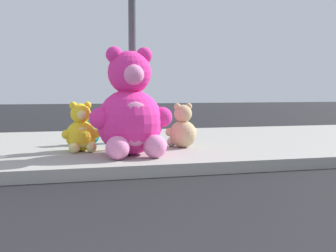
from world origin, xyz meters
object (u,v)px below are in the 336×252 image
Objects in this scene: sign_pole at (132,33)px; plush_red at (133,130)px; plush_pink_large at (130,112)px; plush_tan at (182,130)px; plush_teal at (89,131)px; plush_yellow at (81,131)px.

plush_red is at bearing 80.81° from sign_pole.
plush_pink_large is 1.10m from plush_tan.
plush_pink_large is 1.40m from plush_teal.
sign_pole is at bearing -99.19° from plush_red.
plush_teal is at bearing -168.11° from plush_red.
plush_red is 0.89× the size of plush_teal.
sign_pole is 1.27m from plush_pink_large.
plush_tan is (0.88, 0.58, -0.31)m from plush_pink_large.
plush_teal is (-0.60, 0.67, -1.48)m from sign_pole.
plush_pink_large reaches higher than plush_teal.
sign_pole reaches higher than plush_pink_large.
plush_pink_large is 1.49m from plush_red.
sign_pole is 4.52× the size of plush_yellow.
plush_pink_large is at bearing -102.20° from sign_pole.
sign_pole is 1.62m from plush_tan.
plush_teal is at bearing 153.02° from plush_tan.
plush_pink_large is at bearing -146.94° from plush_tan.
plush_tan is at bearing 1.49° from plush_yellow.
plush_pink_large is at bearing -69.71° from plush_teal.
plush_yellow reaches higher than plush_red.
plush_yellow is at bearing 139.45° from plush_pink_large.
plush_teal is 0.80× the size of plush_tan.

